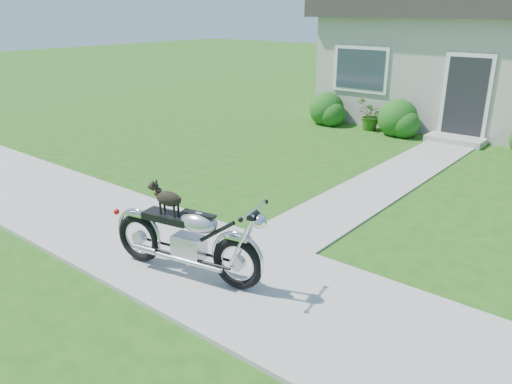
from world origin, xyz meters
TOP-DOWN VIEW (x-y plane):
  - ground at (0.00, 0.00)m, footprint 80.00×80.00m
  - sidewalk at (0.00, 0.00)m, footprint 24.00×2.20m
  - walkway at (-1.50, 5.00)m, footprint 1.20×8.00m
  - shrub_row at (-0.81, 8.50)m, footprint 10.83×1.06m
  - potted_plant_left at (-3.87, 8.55)m, footprint 0.67×0.77m
  - motorcycle_with_dog at (-1.82, -0.39)m, footprint 2.21×0.75m

SIDE VIEW (x-z plane):
  - ground at x=0.00m, z-range 0.00..0.00m
  - walkway at x=-1.50m, z-range 0.00..0.03m
  - sidewalk at x=0.00m, z-range 0.00..0.04m
  - shrub_row at x=-0.81m, z-range -0.12..0.94m
  - potted_plant_left at x=-3.87m, z-range 0.00..0.85m
  - motorcycle_with_dog at x=-1.82m, z-range -0.03..1.13m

